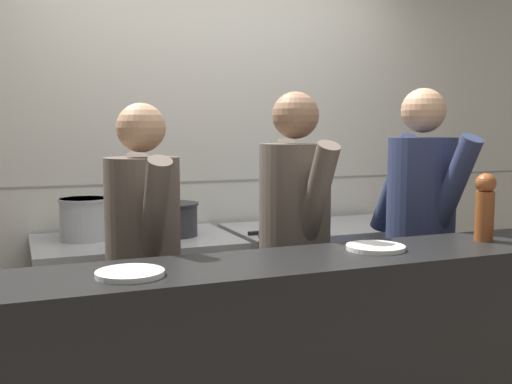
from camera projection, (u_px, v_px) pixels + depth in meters
The scene contains 13 objects.
wall_back_tiled at pixel (209, 157), 3.75m from camera, with size 8.00×0.06×2.60m.
oven_range at pixel (137, 319), 3.26m from camera, with size 1.06×0.71×0.89m.
prep_counter at pixel (323, 297), 3.69m from camera, with size 1.15×0.65×0.89m.
pass_counter at pixel (349, 379), 2.35m from camera, with size 2.93×0.45×1.00m.
stock_pot at pixel (84, 218), 3.16m from camera, with size 0.27×0.27×0.22m.
sauce_pot at pixel (173, 218), 3.29m from camera, with size 0.29×0.29×0.18m.
chefs_knife at pixel (271, 232), 3.37m from camera, with size 0.34×0.05×0.02m.
plated_dish_main at pixel (130, 273), 1.95m from camera, with size 0.22×0.22×0.02m.
plated_dish_appetiser at pixel (375, 247), 2.38m from camera, with size 0.23×0.23×0.02m.
pepper_mill at pixel (485, 205), 2.55m from camera, with size 0.09×0.09×0.29m.
chef_head_cook at pixel (144, 266), 2.59m from camera, with size 0.33×0.69×1.58m.
chef_sous at pixel (295, 248), 2.82m from camera, with size 0.34×0.72×1.65m.
chef_line at pixel (420, 236), 3.04m from camera, with size 0.38×0.73×1.68m.
Camera 1 is at (-1.14, -2.13, 1.47)m, focal length 42.00 mm.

